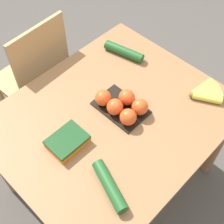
% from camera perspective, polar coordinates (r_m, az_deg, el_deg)
% --- Properties ---
extents(ground_plane, '(12.00, 12.00, 0.00)m').
position_cam_1_polar(ground_plane, '(2.20, -0.00, -11.99)').
color(ground_plane, '#4C4742').
extents(dining_table, '(1.14, 0.96, 0.73)m').
position_cam_1_polar(dining_table, '(1.65, -0.00, -2.73)').
color(dining_table, olive).
rests_on(dining_table, ground_plane).
extents(chair, '(0.44, 0.42, 0.95)m').
position_cam_1_polar(chair, '(2.12, -13.65, 6.13)').
color(chair, tan).
rests_on(chair, ground_plane).
extents(banana_bunch, '(0.17, 0.16, 0.04)m').
position_cam_1_polar(banana_bunch, '(1.70, 16.66, 3.38)').
color(banana_bunch, brown).
rests_on(banana_bunch, dining_table).
extents(tomato_pack, '(0.18, 0.27, 0.09)m').
position_cam_1_polar(tomato_pack, '(1.55, 1.92, 1.17)').
color(tomato_pack, black).
rests_on(tomato_pack, dining_table).
extents(carrot_bag, '(0.18, 0.14, 0.05)m').
position_cam_1_polar(carrot_bag, '(1.46, -8.19, -5.27)').
color(carrot_bag, orange).
rests_on(carrot_bag, dining_table).
extents(cucumber_near, '(0.13, 0.25, 0.05)m').
position_cam_1_polar(cucumber_near, '(1.35, -0.42, -13.34)').
color(cucumber_near, '#1E5123').
rests_on(cucumber_near, dining_table).
extents(cucumber_far, '(0.11, 0.25, 0.05)m').
position_cam_1_polar(cucumber_far, '(1.84, 2.20, 11.01)').
color(cucumber_far, '#1E5123').
rests_on(cucumber_far, dining_table).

